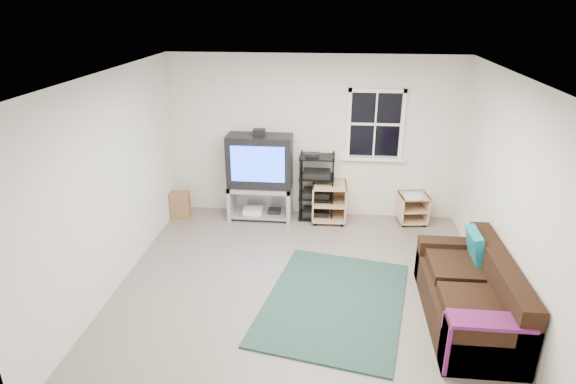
# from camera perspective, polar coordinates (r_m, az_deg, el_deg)

# --- Properties ---
(room) EXTENTS (4.60, 4.62, 4.60)m
(room) POSITION_cam_1_polar(r_m,az_deg,el_deg) (7.65, 10.27, 7.37)
(room) COLOR slate
(room) RESTS_ON ground
(tv_unit) EXTENTS (1.02, 0.51, 1.49)m
(tv_unit) POSITION_cam_1_polar(r_m,az_deg,el_deg) (7.67, -3.33, 2.61)
(tv_unit) COLOR #A3A3AB
(tv_unit) RESTS_ON ground
(av_rack) EXTENTS (0.55, 0.40, 1.10)m
(av_rack) POSITION_cam_1_polar(r_m,az_deg,el_deg) (7.76, 3.39, 0.14)
(av_rack) COLOR black
(av_rack) RESTS_ON ground
(side_table_left) EXTENTS (0.55, 0.55, 0.63)m
(side_table_left) POSITION_cam_1_polar(r_m,az_deg,el_deg) (7.79, 4.88, -0.95)
(side_table_left) COLOR #DBB187
(side_table_left) RESTS_ON ground
(side_table_right) EXTENTS (0.49, 0.49, 0.50)m
(side_table_right) POSITION_cam_1_polar(r_m,az_deg,el_deg) (7.94, 14.49, -1.61)
(side_table_right) COLOR #DBB187
(side_table_right) RESTS_ON ground
(sofa) EXTENTS (0.84, 1.89, 0.86)m
(sofa) POSITION_cam_1_polar(r_m,az_deg,el_deg) (5.78, 20.85, -11.57)
(sofa) COLOR black
(sofa) RESTS_ON ground
(shag_rug) EXTENTS (1.95, 2.42, 0.03)m
(shag_rug) POSITION_cam_1_polar(r_m,az_deg,el_deg) (5.88, 5.51, -12.82)
(shag_rug) COLOR black
(shag_rug) RESTS_ON ground
(paper_bag) EXTENTS (0.33, 0.23, 0.44)m
(paper_bag) POSITION_cam_1_polar(r_m,az_deg,el_deg) (8.07, -12.65, -1.49)
(paper_bag) COLOR olive
(paper_bag) RESTS_ON ground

